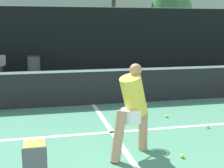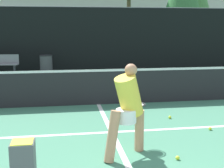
# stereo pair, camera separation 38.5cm
# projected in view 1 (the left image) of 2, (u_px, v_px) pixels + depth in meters

# --- Properties ---
(court_service_line) EXTENTS (8.25, 0.10, 0.01)m
(court_service_line) POSITION_uv_depth(u_px,v_px,m) (112.00, 132.00, 6.16)
(court_service_line) COLOR white
(court_service_line) RESTS_ON ground
(court_center_mark) EXTENTS (0.10, 4.89, 0.01)m
(court_center_mark) POSITION_uv_depth(u_px,v_px,m) (114.00, 135.00, 6.01)
(court_center_mark) COLOR white
(court_center_mark) RESTS_ON ground
(net) EXTENTS (11.09, 0.09, 1.07)m
(net) POSITION_uv_depth(u_px,v_px,m) (93.00, 86.00, 8.26)
(net) COLOR slate
(net) RESTS_ON ground
(fence_back) EXTENTS (24.00, 0.06, 3.00)m
(fence_back) POSITION_uv_depth(u_px,v_px,m) (69.00, 39.00, 14.84)
(fence_back) COLOR black
(fence_back) RESTS_ON ground
(player_practicing) EXTENTS (0.94, 1.05, 1.50)m
(player_practicing) POSITION_uv_depth(u_px,v_px,m) (133.00, 107.00, 4.96)
(player_practicing) COLOR tan
(player_practicing) RESTS_ON ground
(tennis_ball_scattered_1) EXTENTS (0.07, 0.07, 0.07)m
(tennis_ball_scattered_1) POSITION_uv_depth(u_px,v_px,m) (167.00, 116.00, 7.15)
(tennis_ball_scattered_1) COLOR #D1E033
(tennis_ball_scattered_1) RESTS_ON ground
(tennis_ball_scattered_3) EXTENTS (0.07, 0.07, 0.07)m
(tennis_ball_scattered_3) POSITION_uv_depth(u_px,v_px,m) (182.00, 156.00, 4.95)
(tennis_ball_scattered_3) COLOR #D1E033
(tennis_ball_scattered_3) RESTS_ON ground
(tennis_ball_scattered_4) EXTENTS (0.07, 0.07, 0.07)m
(tennis_ball_scattered_4) POSITION_uv_depth(u_px,v_px,m) (208.00, 127.00, 6.41)
(tennis_ball_scattered_4) COLOR #D1E033
(tennis_ball_scattered_4) RESTS_ON ground
(trash_bin) EXTENTS (0.58, 0.58, 0.81)m
(trash_bin) POSITION_uv_depth(u_px,v_px,m) (34.00, 64.00, 13.86)
(trash_bin) COLOR #3F3F42
(trash_bin) RESTS_ON ground
(parked_car) EXTENTS (1.77, 4.51, 1.35)m
(parked_car) POSITION_uv_depth(u_px,v_px,m) (2.00, 54.00, 17.01)
(parked_car) COLOR navy
(parked_car) RESTS_ON ground
(building_far) EXTENTS (36.00, 2.40, 5.17)m
(building_far) POSITION_uv_depth(u_px,v_px,m) (54.00, 21.00, 30.24)
(building_far) COLOR #B2ADA3
(building_far) RESTS_ON ground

